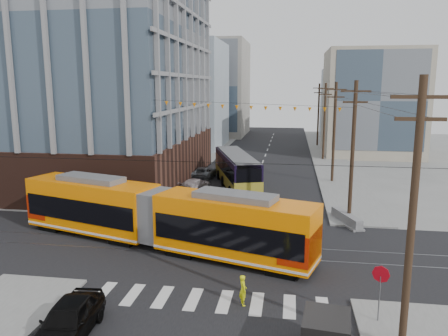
{
  "coord_description": "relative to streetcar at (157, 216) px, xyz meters",
  "views": [
    {
      "loc": [
        3.83,
        -22.91,
        10.6
      ],
      "look_at": [
        -1.06,
        8.82,
        4.54
      ],
      "focal_mm": 35.0,
      "sensor_mm": 36.0,
      "label": 1
    }
  ],
  "objects": [
    {
      "name": "bg_bldg_nw_near",
      "position": [
        -12.2,
        48.0,
        6.94
      ],
      "size": [
        18.0,
        16.0,
        18.0
      ],
      "primitive_type": "cube",
      "color": "#8C99A5",
      "rests_on": "ground"
    },
    {
      "name": "ground",
      "position": [
        4.8,
        -4.0,
        -2.06
      ],
      "size": [
        160.0,
        160.0,
        0.0
      ],
      "primitive_type": "plane",
      "color": "slate"
    },
    {
      "name": "bg_bldg_ne_near",
      "position": [
        20.8,
        44.0,
        5.94
      ],
      "size": [
        14.0,
        14.0,
        16.0
      ],
      "primitive_type": "cube",
      "color": "gray",
      "rests_on": "ground"
    },
    {
      "name": "bg_bldg_nw_far",
      "position": [
        -9.2,
        68.0,
        7.94
      ],
      "size": [
        16.0,
        18.0,
        20.0
      ],
      "primitive_type": "cube",
      "color": "gray",
      "rests_on": "ground"
    },
    {
      "name": "jersey_barrier",
      "position": [
        13.1,
        6.85,
        -1.64
      ],
      "size": [
        2.3,
        4.19,
        0.83
      ],
      "primitive_type": "cube",
      "rotation": [
        0.0,
        0.0,
        0.35
      ],
      "color": "slate",
      "rests_on": "ground"
    },
    {
      "name": "office_building",
      "position": [
        -17.2,
        19.0,
        12.24
      ],
      "size": [
        30.0,
        25.0,
        28.6
      ],
      "primitive_type": "cube",
      "color": "#381E16",
      "rests_on": "ground"
    },
    {
      "name": "parked_car_white",
      "position": [
        -0.9,
        15.5,
        -1.39
      ],
      "size": [
        2.89,
        4.89,
        1.33
      ],
      "primitive_type": "imported",
      "rotation": [
        0.0,
        0.0,
        2.9
      ],
      "color": "#BAACAE",
      "rests_on": "ground"
    },
    {
      "name": "pedestrian",
      "position": [
        6.53,
        -7.16,
        -1.28
      ],
      "size": [
        0.54,
        0.66,
        1.55
      ],
      "primitive_type": "imported",
      "rotation": [
        0.0,
        0.0,
        1.93
      ],
      "color": "#D5DA0D",
      "rests_on": "ground"
    },
    {
      "name": "bg_bldg_ne_far",
      "position": [
        22.8,
        64.0,
        4.94
      ],
      "size": [
        16.0,
        16.0,
        14.0
      ],
      "primitive_type": "cube",
      "color": "#8C99A5",
      "rests_on": "ground"
    },
    {
      "name": "streetcar",
      "position": [
        0.0,
        0.0,
        0.0
      ],
      "size": [
        21.26,
        9.26,
        4.11
      ],
      "primitive_type": null,
      "rotation": [
        0.0,
        0.0,
        -0.3
      ],
      "color": "orange",
      "rests_on": "ground"
    },
    {
      "name": "parked_car_grey",
      "position": [
        -1.22,
        21.7,
        -1.36
      ],
      "size": [
        2.58,
        5.13,
        1.39
      ],
      "primitive_type": "imported",
      "rotation": [
        0.0,
        0.0,
        3.09
      ],
      "color": "slate",
      "rests_on": "ground"
    },
    {
      "name": "city_bus",
      "position": [
        2.99,
        18.32,
        -0.24
      ],
      "size": [
        6.51,
        13.03,
        3.63
      ],
      "primitive_type": null,
      "rotation": [
        0.0,
        0.0,
        0.31
      ],
      "color": "black",
      "rests_on": "ground"
    },
    {
      "name": "parked_car_silver",
      "position": [
        -1.0,
        9.93,
        -1.32
      ],
      "size": [
        1.89,
        4.57,
        1.47
      ],
      "primitive_type": "imported",
      "rotation": [
        0.0,
        0.0,
        3.22
      ],
      "color": "#979797",
      "rests_on": "ground"
    },
    {
      "name": "black_sedan",
      "position": [
        -0.49,
        -11.15,
        -1.24
      ],
      "size": [
        2.29,
        4.94,
        1.64
      ],
      "primitive_type": "imported",
      "rotation": [
        0.0,
        0.0,
        0.07
      ],
      "color": "black",
      "rests_on": "ground"
    },
    {
      "name": "utility_pole_near",
      "position": [
        13.3,
        -10.0,
        3.44
      ],
      "size": [
        0.3,
        0.3,
        11.0
      ],
      "primitive_type": "cylinder",
      "color": "black",
      "rests_on": "ground"
    },
    {
      "name": "utility_pole_far",
      "position": [
        13.3,
        52.0,
        3.44
      ],
      "size": [
        0.3,
        0.3,
        11.0
      ],
      "primitive_type": "cylinder",
      "color": "black",
      "rests_on": "ground"
    },
    {
      "name": "stop_sign",
      "position": [
        12.75,
        -7.94,
        -0.76
      ],
      "size": [
        1.04,
        1.04,
        2.59
      ],
      "primitive_type": null,
      "rotation": [
        0.0,
        0.0,
        -0.42
      ],
      "color": "#AB0714",
      "rests_on": "ground"
    }
  ]
}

